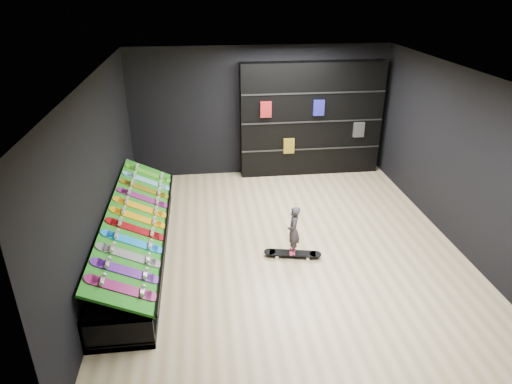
{
  "coord_description": "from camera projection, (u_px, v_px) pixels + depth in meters",
  "views": [
    {
      "loc": [
        -1.36,
        -6.82,
        4.32
      ],
      "look_at": [
        -0.5,
        0.2,
        1.0
      ],
      "focal_mm": 32.0,
      "sensor_mm": 36.0,
      "label": 1
    }
  ],
  "objects": [
    {
      "name": "display_board_2",
      "position": [
        129.0,
        255.0,
        6.5
      ],
      "size": [
        0.93,
        0.22,
        0.5
      ],
      "primitive_type": null,
      "rotation": [
        0.0,
        0.44,
        0.0
      ],
      "color": "black",
      "rests_on": "turf_ramp"
    },
    {
      "name": "wall_front",
      "position": [
        356.0,
        306.0,
        4.33
      ],
      "size": [
        6.0,
        0.02,
        3.0
      ],
      "primitive_type": "cube",
      "color": "black",
      "rests_on": "ground"
    },
    {
      "name": "floor",
      "position": [
        285.0,
        246.0,
        8.11
      ],
      "size": [
        6.0,
        7.0,
        0.01
      ],
      "primitive_type": "cube",
      "color": "tan",
      "rests_on": "ground"
    },
    {
      "name": "child",
      "position": [
        293.0,
        239.0,
        7.65
      ],
      "size": [
        0.18,
        0.22,
        0.52
      ],
      "primitive_type": "imported",
      "rotation": [
        0.0,
        0.0,
        -1.81
      ],
      "color": "black",
      "rests_on": "floor_skateboard"
    },
    {
      "name": "ceiling",
      "position": [
        291.0,
        75.0,
        6.84
      ],
      "size": [
        6.0,
        7.0,
        0.01
      ],
      "primitive_type": "cube",
      "color": "white",
      "rests_on": "ground"
    },
    {
      "name": "turf_ramp",
      "position": [
        138.0,
        219.0,
        7.53
      ],
      "size": [
        0.92,
        4.5,
        0.46
      ],
      "primitive_type": "cube",
      "rotation": [
        0.0,
        0.44,
        0.0
      ],
      "color": "#14650F",
      "rests_on": "display_rack"
    },
    {
      "name": "display_board_3",
      "position": [
        133.0,
        242.0,
        6.84
      ],
      "size": [
        0.93,
        0.22,
        0.5
      ],
      "primitive_type": null,
      "rotation": [
        0.0,
        0.44,
        0.0
      ],
      "color": "blue",
      "rests_on": "turf_ramp"
    },
    {
      "name": "display_board_1",
      "position": [
        126.0,
        271.0,
        6.16
      ],
      "size": [
        0.93,
        0.22,
        0.5
      ],
      "primitive_type": null,
      "rotation": [
        0.0,
        0.44,
        0.0
      ],
      "color": "purple",
      "rests_on": "turf_ramp"
    },
    {
      "name": "display_board_7",
      "position": [
        143.0,
        198.0,
        8.21
      ],
      "size": [
        0.93,
        0.22,
        0.5
      ],
      "primitive_type": null,
      "rotation": [
        0.0,
        0.44,
        0.0
      ],
      "color": "#2626BF",
      "rests_on": "turf_ramp"
    },
    {
      "name": "display_board_4",
      "position": [
        135.0,
        229.0,
        7.18
      ],
      "size": [
        0.93,
        0.22,
        0.5
      ],
      "primitive_type": null,
      "rotation": [
        0.0,
        0.44,
        0.0
      ],
      "color": "red",
      "rests_on": "turf_ramp"
    },
    {
      "name": "back_shelving",
      "position": [
        311.0,
        119.0,
        10.66
      ],
      "size": [
        3.31,
        0.39,
        2.65
      ],
      "primitive_type": "cube",
      "color": "black",
      "rests_on": "ground"
    },
    {
      "name": "wall_back",
      "position": [
        260.0,
        112.0,
        10.62
      ],
      "size": [
        6.0,
        0.02,
        3.0
      ],
      "primitive_type": "cube",
      "color": "black",
      "rests_on": "ground"
    },
    {
      "name": "display_board_6",
      "position": [
        141.0,
        207.0,
        7.86
      ],
      "size": [
        0.93,
        0.22,
        0.5
      ],
      "primitive_type": null,
      "rotation": [
        0.0,
        0.44,
        0.0
      ],
      "color": "orange",
      "rests_on": "turf_ramp"
    },
    {
      "name": "wall_right",
      "position": [
        460.0,
        160.0,
        7.8
      ],
      "size": [
        0.02,
        7.0,
        3.0
      ],
      "primitive_type": "cube",
      "color": "black",
      "rests_on": "ground"
    },
    {
      "name": "display_board_9",
      "position": [
        147.0,
        181.0,
        8.89
      ],
      "size": [
        0.93,
        0.22,
        0.5
      ],
      "primitive_type": null,
      "rotation": [
        0.0,
        0.44,
        0.0
      ],
      "color": "#0CB2E5",
      "rests_on": "turf_ramp"
    },
    {
      "name": "floor_skateboard",
      "position": [
        292.0,
        255.0,
        7.78
      ],
      "size": [
        1.0,
        0.42,
        0.09
      ],
      "primitive_type": null,
      "rotation": [
        0.0,
        0.0,
        -0.21
      ],
      "color": "black",
      "rests_on": "ground"
    },
    {
      "name": "display_rack",
      "position": [
        138.0,
        243.0,
        7.72
      ],
      "size": [
        0.9,
        4.5,
        0.5
      ],
      "primitive_type": null,
      "color": "black",
      "rests_on": "ground"
    },
    {
      "name": "display_board_5",
      "position": [
        138.0,
        218.0,
        7.52
      ],
      "size": [
        0.93,
        0.22,
        0.5
      ],
      "primitive_type": null,
      "rotation": [
        0.0,
        0.44,
        0.0
      ],
      "color": "yellow",
      "rests_on": "turf_ramp"
    },
    {
      "name": "display_board_0",
      "position": [
        122.0,
        288.0,
        5.82
      ],
      "size": [
        0.93,
        0.22,
        0.5
      ],
      "primitive_type": null,
      "rotation": [
        0.0,
        0.44,
        0.0
      ],
      "color": "#E5198C",
      "rests_on": "turf_ramp"
    },
    {
      "name": "wall_left",
      "position": [
        99.0,
        177.0,
        7.14
      ],
      "size": [
        0.02,
        7.0,
        3.0
      ],
      "primitive_type": "cube",
      "color": "black",
      "rests_on": "ground"
    },
    {
      "name": "display_board_10",
      "position": [
        149.0,
        173.0,
        9.23
      ],
      "size": [
        0.93,
        0.22,
        0.5
      ],
      "primitive_type": null,
      "rotation": [
        0.0,
        0.44,
        0.0
      ],
      "color": "green",
      "rests_on": "turf_ramp"
    },
    {
      "name": "display_board_8",
      "position": [
        145.0,
        189.0,
        8.55
      ],
      "size": [
        0.93,
        0.22,
        0.5
      ],
      "primitive_type": null,
      "rotation": [
        0.0,
        0.44,
        0.0
      ],
      "color": "yellow",
      "rests_on": "turf_ramp"
    }
  ]
}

